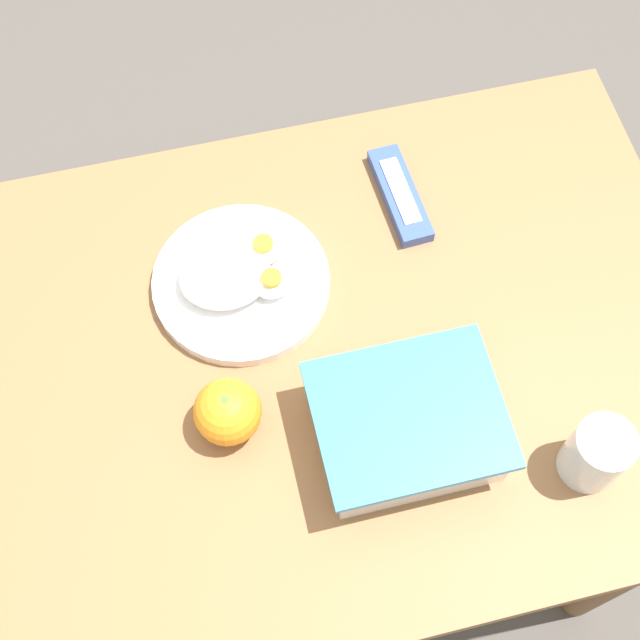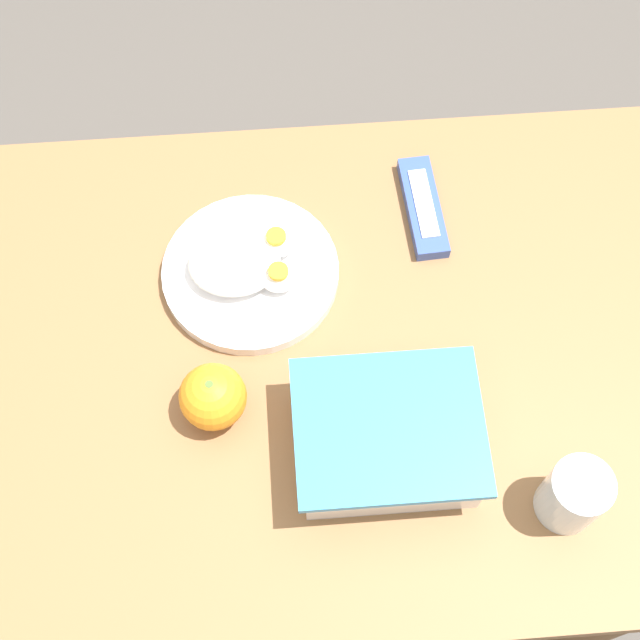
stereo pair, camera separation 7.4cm
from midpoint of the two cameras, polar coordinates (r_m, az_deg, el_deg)
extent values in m
plane|color=#4C4742|center=(1.79, 0.89, -11.97)|extent=(10.00, 10.00, 0.00)
cube|color=brown|center=(1.09, 1.43, -2.66)|extent=(0.98, 0.68, 0.03)
cylinder|color=brown|center=(1.62, 15.56, 2.38)|extent=(0.06, 0.06, 0.72)
cylinder|color=brown|center=(1.59, -15.41, 0.34)|extent=(0.06, 0.06, 0.72)
cylinder|color=brown|center=(1.47, 19.91, -17.34)|extent=(0.06, 0.06, 0.72)
cube|color=white|center=(1.01, 6.40, -7.67)|extent=(0.19, 0.16, 0.07)
cube|color=beige|center=(1.02, 6.35, -7.84)|extent=(0.18, 0.14, 0.05)
cube|color=#338CC6|center=(0.97, 6.63, -6.96)|extent=(0.21, 0.17, 0.01)
ellipsoid|color=tan|center=(0.99, 6.58, -8.43)|extent=(0.06, 0.04, 0.02)
sphere|color=orange|center=(1.02, -4.81, -5.07)|extent=(0.08, 0.08, 0.08)
cylinder|color=#4C662D|center=(0.98, -4.97, -4.31)|extent=(0.01, 0.01, 0.00)
cylinder|color=white|center=(1.11, -2.58, 2.92)|extent=(0.22, 0.22, 0.02)
ellipsoid|color=white|center=(1.09, -3.59, 3.53)|extent=(0.11, 0.09, 0.04)
ellipsoid|color=white|center=(1.11, -0.88, 4.77)|extent=(0.04, 0.04, 0.03)
cylinder|color=#F4A823|center=(1.09, -0.89, 5.25)|extent=(0.02, 0.02, 0.01)
ellipsoid|color=white|center=(1.08, -0.70, 2.54)|extent=(0.04, 0.04, 0.03)
cylinder|color=#F4A823|center=(1.07, -0.71, 3.00)|extent=(0.02, 0.02, 0.01)
cube|color=#334C9E|center=(1.18, 8.40, 7.02)|extent=(0.05, 0.15, 0.02)
cube|color=white|center=(1.17, 8.47, 7.30)|extent=(0.03, 0.10, 0.00)
cylinder|color=silver|center=(1.02, 17.96, -10.77)|extent=(0.07, 0.07, 0.09)
camera|label=1|loc=(0.04, -88.00, 4.11)|focal=50.00mm
camera|label=2|loc=(0.04, 92.00, -4.11)|focal=50.00mm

